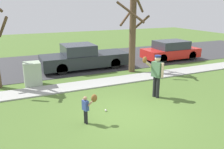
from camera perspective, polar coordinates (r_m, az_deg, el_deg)
The scene contains 10 objects.
ground_plane at distance 11.29m, azimuth -4.55°, elevation -2.57°, with size 48.00×48.00×0.00m, color #4C6B2D.
sidewalk_strip at distance 11.37m, azimuth -4.73°, elevation -2.28°, with size 36.00×1.20×0.06m, color #A3A39E.
road_surface at distance 16.00m, azimuth -10.77°, elevation 2.94°, with size 36.00×6.80×0.02m, color #38383A.
person_adult at distance 9.59m, azimuth 10.76°, elevation 0.68°, with size 0.83×0.61×1.78m.
person_child at distance 7.50m, azimuth -5.86°, elevation -7.39°, with size 0.50×0.32×0.99m.
baseball at distance 8.52m, azimuth -1.55°, elevation -8.79°, with size 0.07×0.07×0.07m, color white.
utility_cabinet at distance 11.60m, azimuth -18.92°, elevation 0.06°, with size 0.77×0.73×1.15m, color #9EB293.
street_tree_near at distance 13.18m, azimuth 5.09°, elevation 10.12°, with size 1.84×1.88×4.14m.
parked_pickup_dark at distance 14.17m, azimuth -6.97°, elevation 4.12°, with size 5.20×1.95×1.48m.
parked_hatchback_red at distance 16.95m, azimuth 14.20°, elevation 5.72°, with size 4.00×1.75×1.33m.
Camera 1 is at (-3.54, -6.57, 3.67)m, focal length 37.31 mm.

